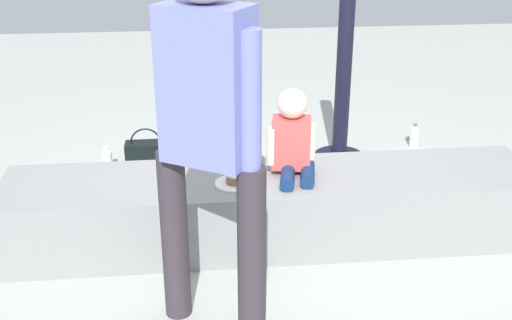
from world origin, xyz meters
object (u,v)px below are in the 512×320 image
Objects in this scene: water_bottle_near_gift at (107,160)px; water_bottle_far_side at (414,136)px; cake_box_white at (214,157)px; handbag_black_leather at (147,155)px; child_seated at (293,138)px; gift_bag at (238,177)px; adult_standing at (208,111)px; cake_plate at (235,181)px.

water_bottle_far_side is (2.33, 0.24, -0.00)m from water_bottle_near_gift.
cake_box_white is 0.94× the size of handbag_black_leather.
child_seated is at bearing -70.18° from cake_box_white.
handbag_black_leather is (0.28, 0.04, 0.02)m from water_bottle_near_gift.
gift_bag is 1.73× the size of water_bottle_far_side.
adult_standing is 5.96× the size of cake_box_white.
water_bottle_near_gift is 0.64× the size of handbag_black_leather.
cake_box_white is at bearing 87.63° from adult_standing.
water_bottle_near_gift is 0.68× the size of cake_box_white.
handbag_black_leather is at bearing -179.68° from cake_box_white.
handbag_black_leather is (-0.41, 1.83, -0.93)m from adult_standing.
water_bottle_near_gift is 2.34m from water_bottle_far_side.
water_bottle_near_gift is at bearing 125.81° from cake_plate.
adult_standing is at bearing -92.37° from cake_box_white.
water_bottle_far_side is (1.64, 2.03, -0.95)m from adult_standing.
cake_box_white is at bearing -172.80° from water_bottle_far_side.
adult_standing reaches higher than handbag_black_leather.
adult_standing is 2.78m from water_bottle_far_side.
water_bottle_far_side is (1.49, 1.39, -0.33)m from cake_plate.
cake_plate is 0.69× the size of gift_bag.
gift_bag is 0.82m from handbag_black_leather.
water_bottle_near_gift is at bearing -177.03° from cake_box_white.
child_seated is 2.49× the size of water_bottle_near_gift.
cake_plate is 2.07m from water_bottle_far_side.
child_seated is at bearing -132.34° from water_bottle_far_side.
adult_standing is 8.82× the size of water_bottle_near_gift.
adult_standing reaches higher than cake_box_white.
adult_standing is 9.06× the size of water_bottle_far_side.
adult_standing is at bearing -129.04° from water_bottle_far_side.
water_bottle_near_gift is 1.03× the size of water_bottle_far_side.
water_bottle_near_gift is at bearing -172.45° from handbag_black_leather.
adult_standing reaches higher than gift_bag.
water_bottle_far_side is (1.18, 1.29, -0.53)m from child_seated.
water_bottle_near_gift is 0.28m from handbag_black_leather.
adult_standing is at bearing -69.20° from water_bottle_near_gift.
child_seated reaches higher than handbag_black_leather.
child_seated is 1.59× the size of handbag_black_leather.
water_bottle_far_side is at bearing 7.20° from cake_box_white.
handbag_black_leather is at bearing 115.07° from cake_plate.
child_seated is 2.56× the size of water_bottle_far_side.
child_seated is 1.28m from cake_box_white.
cake_plate is at bearing 76.80° from adult_standing.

